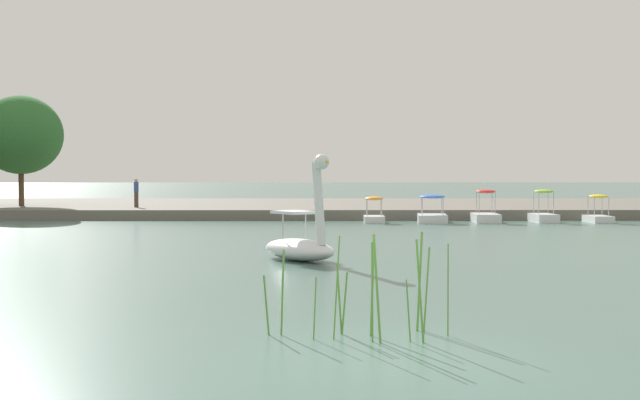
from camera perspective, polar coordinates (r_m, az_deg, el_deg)
ground_plane at (r=10.00m, az=5.19°, el=-11.88°), size 450.20×450.20×0.00m
shore_bank_far at (r=49.18m, az=0.63°, el=-0.54°), size 133.54×19.86×0.54m
swan_boat at (r=20.87m, az=-1.46°, el=-3.25°), size 2.66×2.85×2.94m
pedal_boat_orange at (r=37.64m, az=4.13°, el=-1.06°), size 1.07×1.86×1.31m
pedal_boat_blue at (r=37.96m, az=8.52°, el=-1.03°), size 1.67×2.53×1.40m
pedal_boat_red at (r=38.62m, az=12.48°, el=-1.03°), size 1.36×2.38×1.65m
pedal_boat_lime at (r=39.44m, az=16.63°, el=-0.95°), size 1.08×1.94×1.65m
pedal_boat_yellow at (r=40.09m, az=20.39°, el=-0.98°), size 1.05×1.74×1.41m
tree_broadleaf_right at (r=48.05m, az=-21.81°, el=4.61°), size 7.25×7.09×6.55m
person_on_path at (r=43.77m, az=-13.80°, el=0.56°), size 0.30×0.29×1.65m
reed_clump_foreground at (r=11.14m, az=3.99°, el=-6.94°), size 2.76×0.99×1.54m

